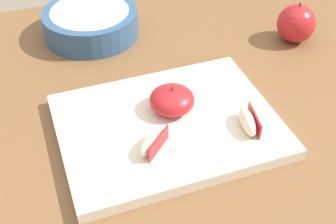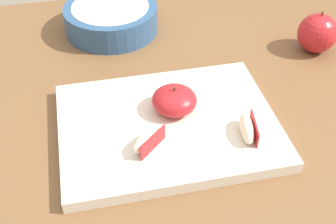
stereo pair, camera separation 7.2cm
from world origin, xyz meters
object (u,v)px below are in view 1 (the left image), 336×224
at_px(ceramic_fruit_bowl, 91,22).
at_px(apple_wedge_left, 153,141).
at_px(apple_half_skin_up, 172,100).
at_px(whole_apple_crimson, 296,24).
at_px(cutting_board, 168,126).
at_px(apple_wedge_front, 248,121).

bearing_deg(ceramic_fruit_bowl, apple_wedge_left, -88.70).
xyz_separation_m(apple_half_skin_up, whole_apple_crimson, (0.33, 0.15, -0.00)).
height_order(apple_half_skin_up, whole_apple_crimson, whole_apple_crimson).
height_order(cutting_board, whole_apple_crimson, whole_apple_crimson).
bearing_deg(apple_wedge_front, whole_apple_crimson, 44.82).
bearing_deg(cutting_board, apple_wedge_front, -26.88).
bearing_deg(apple_wedge_left, apple_half_skin_up, 51.75).
distance_m(cutting_board, apple_wedge_left, 0.07).
bearing_deg(cutting_board, apple_wedge_left, -130.96).
height_order(whole_apple_crimson, ceramic_fruit_bowl, whole_apple_crimson).
bearing_deg(ceramic_fruit_bowl, apple_half_skin_up, -77.87).
relative_size(cutting_board, whole_apple_crimson, 4.03).
height_order(apple_wedge_left, whole_apple_crimson, whole_apple_crimson).
xyz_separation_m(apple_half_skin_up, apple_wedge_left, (-0.06, -0.08, -0.01)).
xyz_separation_m(cutting_board, whole_apple_crimson, (0.35, 0.17, 0.03)).
height_order(cutting_board, ceramic_fruit_bowl, ceramic_fruit_bowl).
bearing_deg(apple_wedge_front, cutting_board, 153.12).
bearing_deg(whole_apple_crimson, apple_wedge_front, -135.18).
xyz_separation_m(apple_wedge_left, ceramic_fruit_bowl, (-0.01, 0.39, -0.00)).
relative_size(whole_apple_crimson, ceramic_fruit_bowl, 0.44).
distance_m(apple_wedge_front, ceramic_fruit_bowl, 0.43).
bearing_deg(cutting_board, whole_apple_crimson, 26.51).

